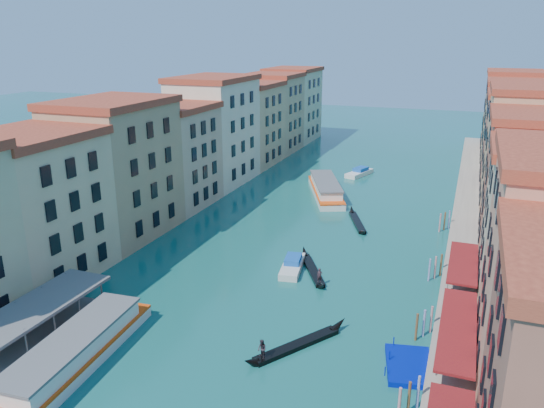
# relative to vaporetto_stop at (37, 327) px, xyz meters

# --- Properties ---
(left_bank_palazzos) EXTENTS (12.80, 128.40, 21.00)m
(left_bank_palazzos) POSITION_rel_vaporetto_stop_xyz_m (-10.00, 52.68, 8.27)
(left_bank_palazzos) COLOR tan
(left_bank_palazzos) RESTS_ON ground
(right_bank_palazzos) EXTENTS (12.80, 128.40, 21.00)m
(right_bank_palazzos) POSITION_rel_vaporetto_stop_xyz_m (46.00, 53.00, 8.31)
(right_bank_palazzos) COLOR brown
(right_bank_palazzos) RESTS_ON ground
(quay) EXTENTS (4.00, 140.00, 1.00)m
(quay) POSITION_rel_vaporetto_stop_xyz_m (38.00, 53.00, -0.94)
(quay) COLOR gray
(quay) RESTS_ON ground
(restaurant_awnings) EXTENTS (3.20, 44.55, 3.12)m
(restaurant_awnings) POSITION_rel_vaporetto_stop_xyz_m (38.19, 11.00, 1.55)
(restaurant_awnings) COLOR maroon
(restaurant_awnings) RESTS_ON ground
(vaporetto_stop) EXTENTS (5.40, 16.40, 3.65)m
(vaporetto_stop) POSITION_rel_vaporetto_stop_xyz_m (0.00, 0.00, 0.00)
(vaporetto_stop) COLOR #5F5F62
(vaporetto_stop) RESTS_ON ground
(mooring_poles_right) EXTENTS (1.44, 54.24, 3.20)m
(mooring_poles_right) POSITION_rel_vaporetto_stop_xyz_m (35.10, 16.80, -0.14)
(mooring_poles_right) COLOR brown
(mooring_poles_right) RESTS_ON ground
(mooring_poles_left) EXTENTS (0.24, 8.24, 3.20)m
(mooring_poles_left) POSITION_rel_vaporetto_stop_xyz_m (-2.50, 0.00, -0.14)
(mooring_poles_left) COLOR brown
(mooring_poles_left) RESTS_ON ground
(vaporetto_near) EXTENTS (6.05, 20.05, 2.94)m
(vaporetto_near) POSITION_rel_vaporetto_stop_xyz_m (6.22, -2.01, -0.12)
(vaporetto_near) COLOR white
(vaporetto_near) RESTS_ON ground
(vaporetto_far) EXTENTS (11.59, 19.57, 2.88)m
(vaporetto_far) POSITION_rel_vaporetto_stop_xyz_m (13.28, 57.65, -0.14)
(vaporetto_far) COLOR silver
(vaporetto_far) RESTS_ON ground
(gondola_fore) EXTENTS (6.65, 11.04, 2.42)m
(gondola_fore) POSITION_rel_vaporetto_stop_xyz_m (20.59, 24.54, -1.03)
(gondola_fore) COLOR black
(gondola_fore) RESTS_ON ground
(gondola_right) EXTENTS (7.79, 11.08, 2.53)m
(gondola_right) POSITION_rel_vaporetto_stop_xyz_m (23.93, 7.47, -0.96)
(gondola_right) COLOR black
(gondola_right) RESTS_ON ground
(gondola_far) EXTENTS (5.51, 11.77, 1.75)m
(gondola_far) POSITION_rel_vaporetto_stop_xyz_m (21.99, 44.45, -1.08)
(gondola_far) COLOR black
(gondola_far) RESTS_ON ground
(motorboat_mid) EXTENTS (3.50, 7.67, 1.53)m
(motorboat_mid) POSITION_rel_vaporetto_stop_xyz_m (17.97, 24.42, -0.84)
(motorboat_mid) COLOR silver
(motorboat_mid) RESTS_ON ground
(motorboat_far) EXTENTS (4.87, 8.30, 1.64)m
(motorboat_far) POSITION_rel_vaporetto_stop_xyz_m (16.18, 74.41, -0.80)
(motorboat_far) COLOR silver
(motorboat_far) RESTS_ON ground
(blue_dock) EXTENTS (5.14, 6.69, 0.50)m
(blue_dock) POSITION_rel_vaporetto_stop_xyz_m (34.50, 8.08, -1.19)
(blue_dock) COLOR #00139E
(blue_dock) RESTS_ON ground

